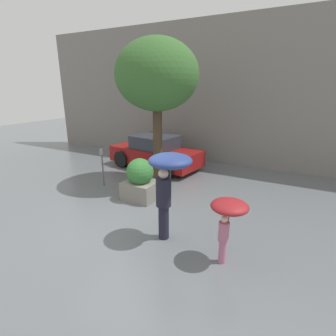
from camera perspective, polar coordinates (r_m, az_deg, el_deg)
ground_plane at (r=6.97m, az=-9.80°, el=-11.23°), size 40.00×40.00×0.00m
building_facade at (r=11.93m, az=9.37°, el=15.64°), size 18.00×0.30×6.00m
planter_box at (r=7.95m, az=-6.06°, el=-2.67°), size 0.97×0.85×1.27m
person_adult at (r=5.51m, az=0.01°, el=-1.50°), size 0.92×0.92×1.98m
person_child at (r=5.06m, az=13.01°, el=-9.45°), size 0.71×0.71×1.30m
parked_car_near at (r=11.08m, az=-2.73°, el=3.33°), size 4.04×2.36×1.36m
street_tree at (r=8.83m, az=-2.42°, el=19.36°), size 2.68×2.68×4.80m
parking_meter at (r=9.17m, az=-14.16°, el=1.83°), size 0.14×0.14×1.31m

